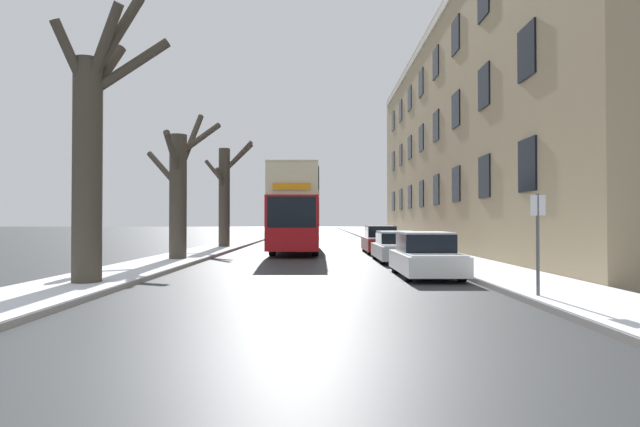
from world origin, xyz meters
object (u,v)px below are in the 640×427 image
at_px(parked_car_0, 426,256).
at_px(bare_tree_left_1, 179,189).
at_px(parked_car_1, 397,247).
at_px(parked_car_2, 381,240).
at_px(street_sign_post, 538,240).
at_px(bare_tree_left_0, 91,152).
at_px(pedestrian_left_sidewalk, 87,247).
at_px(bare_tree_left_2, 225,194).
at_px(double_decker_bus, 297,206).

bearing_deg(parked_car_0, bare_tree_left_1, 148.66).
bearing_deg(bare_tree_left_1, parked_car_1, 1.13).
height_order(parked_car_1, parked_car_2, parked_car_2).
bearing_deg(street_sign_post, parked_car_2, 94.61).
relative_size(bare_tree_left_0, street_sign_post, 3.26).
relative_size(pedestrian_left_sidewalk, street_sign_post, 0.76).
height_order(bare_tree_left_0, parked_car_1, bare_tree_left_0).
height_order(bare_tree_left_0, bare_tree_left_2, bare_tree_left_0).
bearing_deg(bare_tree_left_2, parked_car_1, -46.75).
distance_m(bare_tree_left_0, double_decker_bus, 16.03).
bearing_deg(parked_car_0, parked_car_2, 90.00).
height_order(parked_car_0, pedestrian_left_sidewalk, pedestrian_left_sidewalk).
relative_size(bare_tree_left_0, parked_car_1, 1.75).
xyz_separation_m(bare_tree_left_0, parked_car_1, (9.32, 8.55, -2.95)).
xyz_separation_m(bare_tree_left_0, parked_car_0, (9.32, 2.65, -2.92)).
height_order(bare_tree_left_2, parked_car_0, bare_tree_left_2).
xyz_separation_m(double_decker_bus, street_sign_post, (5.99, -17.63, -1.25)).
height_order(double_decker_bus, parked_car_2, double_decker_bus).
bearing_deg(street_sign_post, bare_tree_left_0, 167.69).
distance_m(parked_car_0, parked_car_1, 5.90).
xyz_separation_m(bare_tree_left_2, parked_car_0, (9.33, -15.81, -2.85)).
bearing_deg(parked_car_1, parked_car_0, -90.00).
xyz_separation_m(double_decker_bus, pedestrian_left_sidewalk, (-5.62, -13.47, -1.62)).
xyz_separation_m(bare_tree_left_2, double_decker_bus, (4.69, -3.17, -0.90)).
relative_size(parked_car_2, street_sign_post, 1.90).
relative_size(bare_tree_left_1, parked_car_2, 1.51).
distance_m(bare_tree_left_0, parked_car_0, 10.12).
bearing_deg(pedestrian_left_sidewalk, parked_car_1, 158.17).
relative_size(double_decker_bus, pedestrian_left_sidewalk, 5.98).
xyz_separation_m(bare_tree_left_0, double_decker_bus, (4.68, 15.30, -0.97)).
relative_size(parked_car_2, pedestrian_left_sidewalk, 2.51).
distance_m(double_decker_bus, parked_car_2, 5.09).
height_order(double_decker_bus, pedestrian_left_sidewalk, double_decker_bus).
bearing_deg(parked_car_1, pedestrian_left_sidewalk, -146.78).
bearing_deg(parked_car_2, street_sign_post, -85.39).
xyz_separation_m(double_decker_bus, parked_car_0, (4.64, -12.65, -1.95)).
bearing_deg(bare_tree_left_0, street_sign_post, -12.31).
bearing_deg(bare_tree_left_2, pedestrian_left_sidewalk, -93.21).
xyz_separation_m(parked_car_0, parked_car_2, (-0.00, 11.76, 0.05)).
bearing_deg(parked_car_1, bare_tree_left_2, 133.25).
bearing_deg(bare_tree_left_2, parked_car_0, -59.47).
relative_size(bare_tree_left_0, parked_car_2, 1.71).
relative_size(bare_tree_left_1, double_decker_bus, 0.63).
height_order(double_decker_bus, parked_car_0, double_decker_bus).
bearing_deg(parked_car_1, bare_tree_left_1, -178.87).
xyz_separation_m(bare_tree_left_1, street_sign_post, (10.73, -10.70, -1.80)).
bearing_deg(bare_tree_left_0, bare_tree_left_1, 90.44).
relative_size(parked_car_0, parked_car_2, 0.89).
height_order(bare_tree_left_1, parked_car_1, bare_tree_left_1).
relative_size(double_decker_bus, parked_car_1, 2.44).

